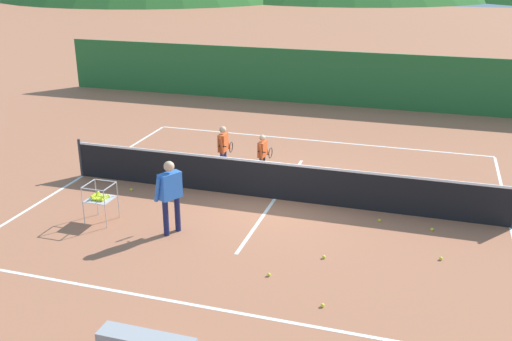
% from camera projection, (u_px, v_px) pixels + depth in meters
% --- Properties ---
extents(ground_plane, '(120.00, 120.00, 0.00)m').
position_uv_depth(ground_plane, '(275.00, 199.00, 14.49)').
color(ground_plane, '#A86647').
extents(line_baseline_near, '(10.95, 0.08, 0.01)m').
position_uv_depth(line_baseline_near, '(200.00, 306.00, 10.09)').
color(line_baseline_near, white).
rests_on(line_baseline_near, ground).
extents(line_baseline_far, '(10.95, 0.08, 0.01)m').
position_uv_depth(line_baseline_far, '(316.00, 141.00, 18.99)').
color(line_baseline_far, white).
rests_on(line_baseline_far, ground).
extents(line_sideline_west, '(0.08, 9.95, 0.01)m').
position_uv_depth(line_sideline_west, '(83.00, 176.00, 16.00)').
color(line_sideline_west, white).
rests_on(line_sideline_west, ground).
extents(line_sideline_east, '(0.08, 9.95, 0.01)m').
position_uv_depth(line_sideline_east, '(511.00, 227.00, 12.98)').
color(line_sideline_east, white).
rests_on(line_sideline_east, ground).
extents(line_service_center, '(0.08, 5.97, 0.01)m').
position_uv_depth(line_service_center, '(275.00, 199.00, 14.49)').
color(line_service_center, white).
rests_on(line_service_center, ground).
extents(tennis_net, '(11.08, 0.08, 1.05)m').
position_uv_depth(tennis_net, '(275.00, 180.00, 14.32)').
color(tennis_net, '#333338').
rests_on(tennis_net, ground).
extents(instructor, '(0.53, 0.83, 1.66)m').
position_uv_depth(instructor, '(170.00, 190.00, 12.40)').
color(instructor, '#191E4C').
rests_on(instructor, ground).
extents(student_0, '(0.43, 0.64, 1.36)m').
position_uv_depth(student_0, '(223.00, 146.00, 15.87)').
color(student_0, navy).
rests_on(student_0, ground).
extents(student_1, '(0.40, 0.60, 1.20)m').
position_uv_depth(student_1, '(263.00, 152.00, 15.66)').
color(student_1, black).
rests_on(student_1, ground).
extents(ball_cart, '(0.58, 0.58, 0.90)m').
position_uv_depth(ball_cart, '(100.00, 197.00, 13.10)').
color(ball_cart, '#B7B7BC').
rests_on(ball_cart, ground).
extents(tennis_ball_1, '(0.07, 0.07, 0.07)m').
position_uv_depth(tennis_ball_1, '(441.00, 258.00, 11.60)').
color(tennis_ball_1, yellow).
rests_on(tennis_ball_1, ground).
extents(tennis_ball_2, '(0.07, 0.07, 0.07)m').
position_uv_depth(tennis_ball_2, '(324.00, 257.00, 11.66)').
color(tennis_ball_2, yellow).
rests_on(tennis_ball_2, ground).
extents(tennis_ball_3, '(0.07, 0.07, 0.07)m').
position_uv_depth(tennis_ball_3, '(131.00, 190.00, 14.97)').
color(tennis_ball_3, yellow).
rests_on(tennis_ball_3, ground).
extents(tennis_ball_4, '(0.07, 0.07, 0.07)m').
position_uv_depth(tennis_ball_4, '(323.00, 305.00, 10.06)').
color(tennis_ball_4, yellow).
rests_on(tennis_ball_4, ground).
extents(tennis_ball_5, '(0.07, 0.07, 0.07)m').
position_uv_depth(tennis_ball_5, '(269.00, 275.00, 11.02)').
color(tennis_ball_5, yellow).
rests_on(tennis_ball_5, ground).
extents(tennis_ball_6, '(0.07, 0.07, 0.07)m').
position_uv_depth(tennis_ball_6, '(379.00, 220.00, 13.25)').
color(tennis_ball_6, yellow).
rests_on(tennis_ball_6, ground).
extents(tennis_ball_7, '(0.07, 0.07, 0.07)m').
position_uv_depth(tennis_ball_7, '(432.00, 229.00, 12.82)').
color(tennis_ball_7, yellow).
rests_on(tennis_ball_7, ground).
extents(windscreen_fence, '(24.09, 0.08, 2.16)m').
position_uv_depth(windscreen_fence, '(342.00, 79.00, 22.99)').
color(windscreen_fence, '#286B33').
rests_on(windscreen_fence, ground).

